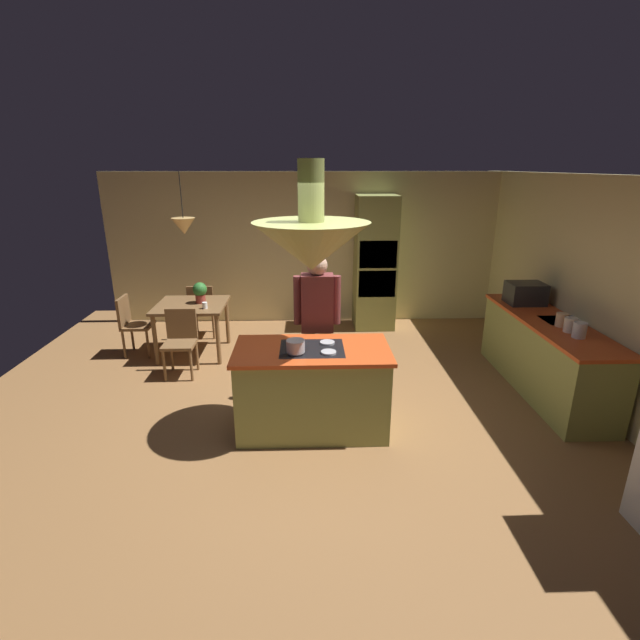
{
  "coord_description": "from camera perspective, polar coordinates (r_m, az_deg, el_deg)",
  "views": [
    {
      "loc": [
        -0.06,
        -4.51,
        2.64
      ],
      "look_at": [
        0.1,
        0.4,
        1.0
      ],
      "focal_mm": 26.01,
      "sensor_mm": 36.0,
      "label": 1
    }
  ],
  "objects": [
    {
      "name": "counter_run_right",
      "position": [
        6.27,
        25.95,
        -3.85
      ],
      "size": [
        0.73,
        2.37,
        0.9
      ],
      "color": "#8C934C",
      "rests_on": "ground"
    },
    {
      "name": "ground",
      "position": [
        5.23,
        -0.98,
        -11.89
      ],
      "size": [
        8.16,
        8.16,
        0.0
      ],
      "primitive_type": "plane",
      "color": "olive"
    },
    {
      "name": "wall_right",
      "position": [
        6.07,
        31.26,
        2.76
      ],
      "size": [
        0.1,
        7.2,
        2.55
      ],
      "primitive_type": "cube",
      "color": "beige",
      "rests_on": "ground"
    },
    {
      "name": "chair_by_back_wall",
      "position": [
        7.59,
        -14.27,
        1.54
      ],
      "size": [
        0.4,
        0.4,
        0.87
      ],
      "rotation": [
        0.0,
        0.0,
        3.14
      ],
      "color": "brown",
      "rests_on": "ground"
    },
    {
      "name": "wall_back",
      "position": [
        8.07,
        -1.42,
        8.74
      ],
      "size": [
        6.8,
        0.1,
        2.55
      ],
      "primitive_type": "cube",
      "color": "beige",
      "rests_on": "ground"
    },
    {
      "name": "pendant_light_over_table",
      "position": [
        6.66,
        -16.41,
        11.03
      ],
      "size": [
        0.32,
        0.32,
        0.82
      ],
      "color": "#E0B266"
    },
    {
      "name": "cup_on_table",
      "position": [
        6.59,
        -13.98,
        1.75
      ],
      "size": [
        0.07,
        0.07,
        0.09
      ],
      "primitive_type": "cylinder",
      "color": "white",
      "rests_on": "dining_table"
    },
    {
      "name": "microwave_on_counter",
      "position": [
        6.68,
        23.95,
        3.02
      ],
      "size": [
        0.46,
        0.36,
        0.28
      ],
      "primitive_type": "cube",
      "color": "#232326",
      "rests_on": "counter_run_right"
    },
    {
      "name": "range_hood",
      "position": [
        4.36,
        -1.08,
        9.41
      ],
      "size": [
        1.1,
        1.1,
        1.0
      ],
      "color": "#8C934C"
    },
    {
      "name": "cooking_pot_on_cooktop",
      "position": [
        4.5,
        -3.02,
        -3.21
      ],
      "size": [
        0.18,
        0.18,
        0.12
      ],
      "primitive_type": "cylinder",
      "color": "#B2B2B7",
      "rests_on": "kitchen_island"
    },
    {
      "name": "oven_tower",
      "position": [
        7.79,
        6.79,
        6.94
      ],
      "size": [
        0.66,
        0.62,
        2.2
      ],
      "color": "#8C934C",
      "rests_on": "ground"
    },
    {
      "name": "dining_table",
      "position": [
        6.91,
        -15.51,
        1.09
      ],
      "size": [
        0.98,
        0.93,
        0.76
      ],
      "color": "brown",
      "rests_on": "ground"
    },
    {
      "name": "chair_at_corner",
      "position": [
        7.21,
        -22.13,
        -0.17
      ],
      "size": [
        0.4,
        0.4,
        0.87
      ],
      "rotation": [
        0.0,
        0.0,
        1.57
      ],
      "color": "brown",
      "rests_on": "ground"
    },
    {
      "name": "chair_facing_island",
      "position": [
        6.33,
        -16.78,
        -2.08
      ],
      "size": [
        0.4,
        0.4,
        0.87
      ],
      "color": "brown",
      "rests_on": "ground"
    },
    {
      "name": "potted_plant_on_table",
      "position": [
        6.86,
        -14.55,
        3.42
      ],
      "size": [
        0.2,
        0.2,
        0.3
      ],
      "color": "#99382D",
      "rests_on": "dining_table"
    },
    {
      "name": "canister_flour",
      "position": [
        5.62,
        29.3,
        -1.09
      ],
      "size": [
        0.14,
        0.14,
        0.17
      ],
      "primitive_type": "cylinder",
      "color": "silver",
      "rests_on": "counter_run_right"
    },
    {
      "name": "person_at_island",
      "position": [
        5.26,
        -0.35,
        0.19
      ],
      "size": [
        0.53,
        0.23,
        1.72
      ],
      "color": "tan",
      "rests_on": "ground"
    },
    {
      "name": "canister_tea",
      "position": [
        5.92,
        27.58,
        0.01
      ],
      "size": [
        0.12,
        0.12,
        0.16
      ],
      "primitive_type": "cylinder",
      "color": "#E0B78C",
      "rests_on": "counter_run_right"
    },
    {
      "name": "canister_sugar",
      "position": [
        5.77,
        28.42,
        -0.53
      ],
      "size": [
        0.13,
        0.13,
        0.16
      ],
      "primitive_type": "cylinder",
      "color": "silver",
      "rests_on": "counter_run_right"
    },
    {
      "name": "kitchen_island",
      "position": [
        4.83,
        -0.97,
        -8.43
      ],
      "size": [
        1.57,
        0.83,
        0.92
      ],
      "color": "#8C934C",
      "rests_on": "ground"
    }
  ]
}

